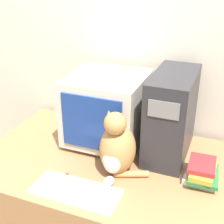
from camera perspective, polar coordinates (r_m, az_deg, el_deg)
name	(u,v)px	position (r m, az deg, el deg)	size (l,w,h in m)	color
wall_back	(133,53)	(2.02, 3.82, 10.66)	(7.00, 0.05, 2.50)	beige
desk	(103,211)	(2.02, -1.68, -17.61)	(1.36, 0.89, 0.78)	#9E7047
crt_monitor	(107,109)	(1.84, -0.95, 0.61)	(0.43, 0.44, 0.42)	beige
computer_tower	(171,115)	(1.74, 10.81, -0.53)	(0.22, 0.46, 0.48)	#28282D
keyboard	(76,191)	(1.54, -6.58, -14.19)	(0.43, 0.18, 0.02)	silver
cat	(117,148)	(1.58, 0.95, -6.57)	(0.27, 0.26, 0.37)	#B7844C
book_stack	(202,172)	(1.65, 16.15, -10.51)	(0.17, 0.21, 0.10)	beige
pen	(74,180)	(1.62, -7.01, -12.26)	(0.12, 0.08, 0.01)	maroon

